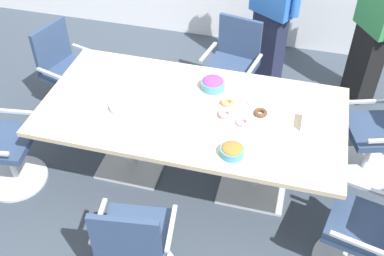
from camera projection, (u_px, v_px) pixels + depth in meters
The scene contains 14 objects.
ground_plane at pixel (192, 174), 4.20m from camera, with size 10.00×10.00×0.01m, color #3D4754.
conference_table at pixel (192, 121), 3.78m from camera, with size 2.40×1.20×0.75m.
office_chair_0 at pixel (381, 135), 3.98m from camera, with size 0.68×0.68×0.91m.
office_chair_1 at pixel (232, 70), 4.69m from camera, with size 0.63×0.63×0.91m.
office_chair_2 at pixel (69, 75), 4.63m from camera, with size 0.67×0.67×0.91m.
office_chair_4 at pixel (135, 247), 3.16m from camera, with size 0.61×0.61×0.91m.
office_chair_5 at pixel (369, 235), 3.23m from camera, with size 0.65×0.65×0.91m.
person_standing_0 at pixel (273, 6), 4.68m from camera, with size 0.57×0.41×1.71m.
person_standing_1 at pixel (377, 23), 4.47m from camera, with size 0.42×0.56×1.68m.
snack_bowl_candy_mix at pixel (213, 83), 3.87m from camera, with size 0.20×0.20×0.10m.
snack_bowl_pretzels at pixel (232, 150), 3.29m from camera, with size 0.17×0.17×0.09m.
donut_platter at pixel (242, 111), 3.65m from camera, with size 0.39×0.38×0.04m.
plate_stack at pixel (122, 107), 3.69m from camera, with size 0.20×0.20×0.04m.
napkin_pile at pixel (312, 122), 3.51m from camera, with size 0.16×0.16×0.09m, color white.
Camera 1 is at (0.73, -2.75, 3.11)m, focal length 43.81 mm.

